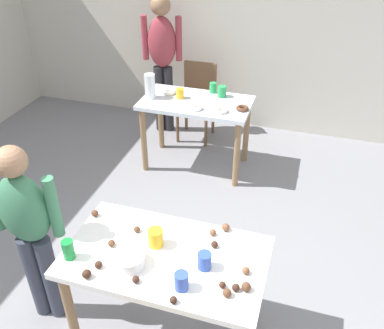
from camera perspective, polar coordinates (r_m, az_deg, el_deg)
The scene contains 36 objects.
wall_back at distance 4.96m, azimuth 10.19°, elevation 18.85°, with size 6.40×0.10×2.60m, color beige.
dining_table_near at distance 2.53m, azimuth -3.57°, elevation -13.97°, with size 1.16×0.66×0.75m.
dining_table_far at distance 4.24m, azimuth 0.56°, elevation 7.11°, with size 1.09×0.61×0.75m.
chair_far_table at distance 4.91m, azimuth 0.78°, elevation 9.27°, with size 0.40×0.40×0.87m.
person_girl_near at distance 2.74m, azimuth -21.37°, elevation -7.75°, with size 0.46×0.25×1.35m.
person_adult_far at distance 4.87m, azimuth -4.07°, elevation 14.84°, with size 0.46×0.26×1.59m.
mixing_bowl at distance 2.39m, azimuth -8.63°, elevation -12.71°, with size 0.18×0.18×0.07m, color white.
soda_can at distance 2.48m, azimuth -16.50°, elevation -11.05°, with size 0.07×0.07×0.12m, color #198438.
fork_near at distance 2.74m, azimuth -9.81°, elevation -6.78°, with size 0.17×0.02×0.01m, color silver.
cup_near_0 at distance 2.24m, azimuth -1.46°, elevation -15.61°, with size 0.07×0.07×0.10m, color #3351B2.
cup_near_1 at distance 2.47m, azimuth -4.97°, elevation -9.90°, with size 0.09×0.09×0.11m, color yellow.
cup_near_2 at distance 2.34m, azimuth 1.70°, elevation -12.98°, with size 0.08×0.08×0.10m, color #3351B2.
cake_ball_0 at distance 2.75m, azimuth -13.09°, elevation -6.50°, with size 0.04×0.04×0.04m, color brown.
cake_ball_1 at distance 2.27m, azimuth 5.98°, elevation -16.35°, with size 0.04×0.04×0.04m, color #3D2319.
cake_ball_2 at distance 2.55m, azimuth 2.84°, elevation -9.23°, with size 0.04×0.04×0.04m, color brown.
cake_ball_3 at distance 2.52m, azimuth -10.92°, elevation -10.50°, with size 0.04×0.04×0.04m, color brown.
cake_ball_4 at distance 2.48m, azimuth 3.08°, elevation -10.83°, with size 0.04×0.04×0.04m, color #3D2319.
cake_ball_5 at distance 2.21m, azimuth -2.56°, elevation -17.97°, with size 0.04×0.04×0.04m, color #3D2319.
cake_ball_6 at distance 2.42m, azimuth -12.61°, elevation -13.20°, with size 0.04×0.04×0.04m, color #3D2319.
cake_ball_7 at distance 2.28m, azimuth 4.17°, elevation -16.04°, with size 0.04×0.04×0.04m, color #3D2319.
cake_ball_8 at distance 2.24m, azimuth 4.80°, elevation -17.05°, with size 0.05×0.05×0.05m, color brown.
cake_ball_9 at distance 2.59m, azimuth -7.52°, elevation -8.76°, with size 0.04×0.04×0.04m, color brown.
cake_ball_10 at distance 2.38m, azimuth -14.16°, elevation -14.27°, with size 0.05×0.05×0.05m, color #3D2319.
cake_ball_11 at distance 2.56m, azimuth -5.29°, elevation -8.92°, with size 0.05×0.05×0.05m, color brown.
cake_ball_12 at distance 2.58m, azimuth 4.63°, elevation -8.53°, with size 0.05×0.05×0.05m, color brown.
cake_ball_13 at distance 2.35m, azimuth 7.35°, elevation -14.15°, with size 0.04×0.04×0.04m, color brown.
cake_ball_14 at distance 2.31m, azimuth -7.67°, elevation -15.27°, with size 0.04×0.04×0.04m, color #3D2319.
cake_ball_15 at distance 2.27m, azimuth 7.38°, elevation -16.20°, with size 0.05×0.05×0.05m, color brown.
pitcher_far at distance 4.23m, azimuth -5.75°, elevation 10.58°, with size 0.11×0.11×0.25m, color white.
cup_far_0 at distance 4.27m, azimuth 4.10°, elevation 9.90°, with size 0.09×0.09×0.11m, color green.
cup_far_1 at distance 4.23m, azimuth -1.65°, elevation 9.67°, with size 0.08×0.08×0.10m, color yellow.
cup_far_2 at distance 4.36m, azimuth 2.88°, elevation 10.42°, with size 0.07×0.07×0.10m, color green.
donut_far_0 at distance 3.96m, azimuth 4.02°, elevation 7.40°, with size 0.13×0.13×0.04m, color white.
donut_far_1 at distance 4.35m, azimuth -3.18°, elevation 9.86°, with size 0.14×0.14×0.04m, color white.
donut_far_2 at distance 4.01m, azimuth 0.65°, elevation 7.75°, with size 0.12×0.12×0.03m, color white.
donut_far_3 at distance 4.02m, azimuth 6.94°, elevation 7.61°, with size 0.12×0.12×0.04m, color brown.
Camera 1 is at (0.61, -1.57, 2.49)m, focal length 39.14 mm.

